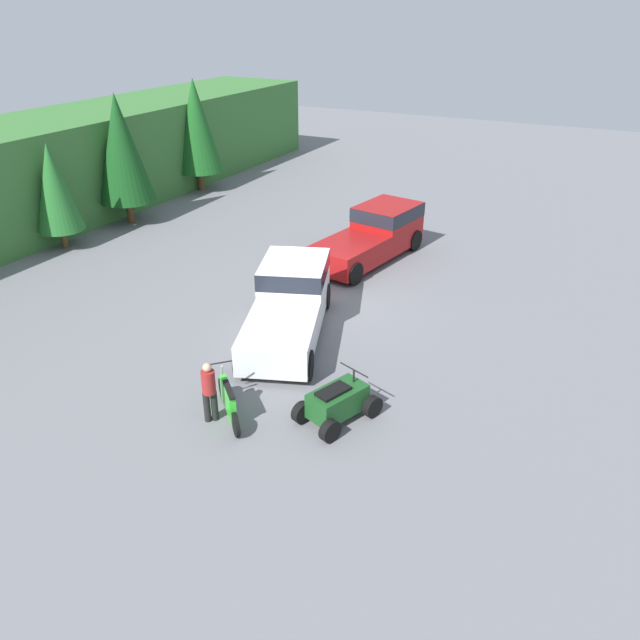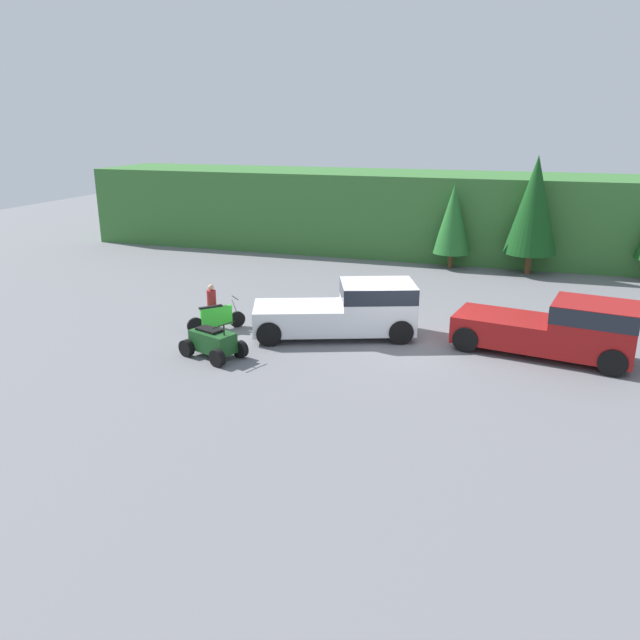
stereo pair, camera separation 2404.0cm
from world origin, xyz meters
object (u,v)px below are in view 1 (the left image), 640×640
pickup_truck_red (375,233)px  quad_atv (337,403)px  dirt_bike (228,400)px  pickup_truck_second (290,300)px  rider_person (209,390)px

pickup_truck_red → quad_atv: size_ratio=2.53×
quad_atv → pickup_truck_red: bearing=38.3°
dirt_bike → quad_atv: quad_atv is taller
pickup_truck_second → dirt_bike: (-4.85, -0.95, -0.55)m
pickup_truck_second → quad_atv: (-3.71, -3.44, -0.54)m
quad_atv → rider_person: bearing=138.0°
pickup_truck_red → pickup_truck_second: bearing=-169.6°
pickup_truck_red → pickup_truck_second: size_ratio=0.98×
dirt_bike → rider_person: bearing=90.4°
quad_atv → rider_person: size_ratio=1.41×
pickup_truck_second → dirt_bike: bearing=170.9°
pickup_truck_red → rider_person: bearing=-166.7°
pickup_truck_red → dirt_bike: 11.99m
pickup_truck_second → rider_person: pickup_truck_second is taller
pickup_truck_second → rider_person: (-5.18, -0.64, -0.13)m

